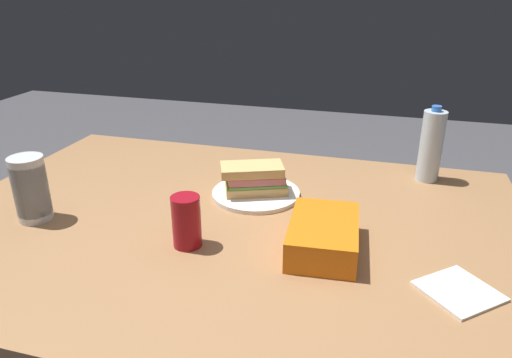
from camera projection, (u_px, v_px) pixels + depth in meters
name	position (u px, v px, depth m)	size (l,w,h in m)	color
dining_table	(228.00, 251.00, 1.25)	(1.48, 1.06, 0.77)	#9E7047
paper_plate	(256.00, 193.00, 1.35)	(0.25, 0.25, 0.01)	white
sandwich	(255.00, 178.00, 1.33)	(0.20, 0.16, 0.08)	#DBB26B
soda_can_red	(186.00, 221.00, 1.08)	(0.07, 0.07, 0.12)	maroon
chip_bag	(323.00, 236.00, 1.07)	(0.23, 0.15, 0.07)	orange
water_bottle_tall	(431.00, 146.00, 1.41)	(0.07, 0.07, 0.23)	silver
plastic_cup_stack	(31.00, 189.00, 1.19)	(0.08, 0.08, 0.17)	silver
paper_napkin	(459.00, 291.00, 0.93)	(0.13, 0.13, 0.01)	white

